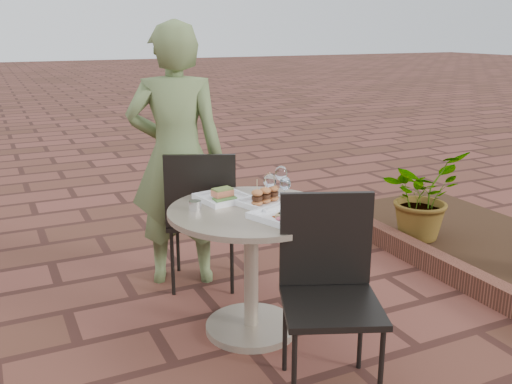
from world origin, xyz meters
name	(u,v)px	position (x,y,z in m)	size (l,w,h in m)	color
ground	(248,346)	(0.00, 0.00, 0.00)	(60.00, 60.00, 0.00)	brown
cafe_table	(251,251)	(0.09, 0.15, 0.48)	(0.90, 0.90, 0.73)	gray
chair_far	(202,209)	(0.04, 0.79, 0.55)	(0.58, 0.58, 0.93)	black
chair_near	(329,277)	(0.21, -0.45, 0.55)	(0.57, 0.57, 0.93)	black
diner	(177,157)	(-0.05, 0.99, 0.86)	(0.63, 0.41, 1.72)	#596C3B
plate_salmon	(223,197)	(0.01, 0.36, 0.75)	(0.30, 0.30, 0.07)	white
plate_sliders	(265,199)	(0.19, 0.17, 0.76)	(0.31, 0.31, 0.16)	white
plate_tuna	(282,215)	(0.17, -0.06, 0.75)	(0.34, 0.34, 0.03)	white
wine_glass_right	(285,184)	(0.31, 0.17, 0.84)	(0.06, 0.06, 0.15)	white
wine_glass_mid	(270,181)	(0.23, 0.21, 0.85)	(0.07, 0.07, 0.17)	white
wine_glass_far	(281,174)	(0.37, 0.33, 0.85)	(0.07, 0.07, 0.17)	white
steel_ramekin	(195,205)	(-0.19, 0.26, 0.76)	(0.07, 0.07, 0.05)	silver
cutlery_set	(319,214)	(0.38, -0.09, 0.73)	(0.08, 0.18, 0.00)	silver
planter_curb	(437,263)	(1.60, 0.30, 0.07)	(0.12, 3.00, 0.15)	brown
mulch_bed	(508,253)	(2.30, 0.30, 0.03)	(1.30, 3.00, 0.06)	black
potted_plant_a	(421,195)	(1.87, 0.81, 0.41)	(0.63, 0.54, 0.70)	#33662D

